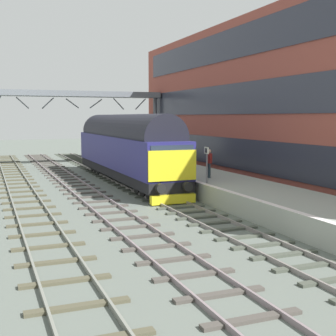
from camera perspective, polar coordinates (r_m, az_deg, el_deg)
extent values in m
plane|color=#5B625B|center=(28.71, -3.21, -2.74)|extent=(140.00, 140.00, 0.00)
cube|color=gray|center=(28.49, -4.58, -2.67)|extent=(0.07, 60.00, 0.15)
cube|color=gray|center=(28.93, -1.86, -2.51)|extent=(0.07, 60.00, 0.15)
cube|color=#42473C|center=(14.84, 16.91, -11.47)|extent=(2.50, 0.26, 0.09)
cube|color=#42473C|center=(15.77, 14.11, -10.32)|extent=(2.50, 0.26, 0.09)
cube|color=#42473C|center=(16.73, 11.64, -9.29)|extent=(2.50, 0.26, 0.09)
cube|color=#42473C|center=(17.73, 9.46, -8.35)|extent=(2.50, 0.26, 0.09)
cube|color=#42473C|center=(18.76, 7.52, -7.50)|extent=(2.50, 0.26, 0.09)
cube|color=#42473C|center=(19.81, 5.79, -6.74)|extent=(2.50, 0.26, 0.09)
cube|color=#42473C|center=(20.88, 4.24, -6.05)|extent=(2.50, 0.26, 0.09)
cube|color=#42473C|center=(21.96, 2.85, -5.42)|extent=(2.50, 0.26, 0.09)
cube|color=#42473C|center=(23.06, 1.59, -4.85)|extent=(2.50, 0.26, 0.09)
cube|color=#42473C|center=(24.17, 0.45, -4.33)|extent=(2.50, 0.26, 0.09)
cube|color=#42473C|center=(25.29, -0.59, -3.86)|extent=(2.50, 0.26, 0.09)
cube|color=#42473C|center=(26.42, -1.54, -3.42)|extent=(2.50, 0.26, 0.09)
cube|color=#42473C|center=(27.56, -2.41, -3.02)|extent=(2.50, 0.26, 0.09)
cube|color=#42473C|center=(28.71, -3.21, -2.65)|extent=(2.50, 0.26, 0.09)
cube|color=#42473C|center=(29.86, -3.95, -2.31)|extent=(2.50, 0.26, 0.09)
cube|color=#42473C|center=(31.02, -4.64, -1.99)|extent=(2.50, 0.26, 0.09)
cube|color=#42473C|center=(32.18, -5.27, -1.69)|extent=(2.50, 0.26, 0.09)
cube|color=#42473C|center=(33.34, -5.86, -1.42)|extent=(2.50, 0.26, 0.09)
cube|color=#42473C|center=(34.52, -6.41, -1.16)|extent=(2.50, 0.26, 0.09)
cube|color=#42473C|center=(35.69, -6.92, -0.93)|extent=(2.50, 0.26, 0.09)
cube|color=#42473C|center=(36.87, -7.40, -0.70)|extent=(2.50, 0.26, 0.09)
cube|color=#42473C|center=(38.05, -7.85, -0.49)|extent=(2.50, 0.26, 0.09)
cube|color=#42473C|center=(39.23, -8.28, -0.29)|extent=(2.50, 0.26, 0.09)
cube|color=#42473C|center=(40.42, -8.68, -0.11)|extent=(2.50, 0.26, 0.09)
cube|color=#42473C|center=(41.60, -9.05, 0.07)|extent=(2.50, 0.26, 0.09)
cube|color=#42473C|center=(42.79, -9.41, 0.23)|extent=(2.50, 0.26, 0.09)
cube|color=#42473C|center=(43.99, -9.74, 0.39)|extent=(2.50, 0.26, 0.09)
cube|color=#42473C|center=(45.18, -10.06, 0.54)|extent=(2.50, 0.26, 0.09)
cube|color=#42473C|center=(46.38, -10.36, 0.68)|extent=(2.50, 0.26, 0.09)
cube|color=#42473C|center=(47.57, -10.65, 0.81)|extent=(2.50, 0.26, 0.09)
cube|color=#42473C|center=(48.77, -10.92, 0.94)|extent=(2.50, 0.26, 0.09)
cube|color=#42473C|center=(49.97, -11.18, 1.06)|extent=(2.50, 0.26, 0.09)
cube|color=#42473C|center=(51.17, -11.43, 1.17)|extent=(2.50, 0.26, 0.09)
cube|color=#42473C|center=(52.37, -11.67, 1.28)|extent=(2.50, 0.26, 0.09)
cube|color=#42473C|center=(53.57, -11.89, 1.39)|extent=(2.50, 0.26, 0.09)
cube|color=#42473C|center=(54.78, -12.11, 1.49)|extent=(2.50, 0.26, 0.09)
cube|color=#42473C|center=(55.98, -12.31, 1.58)|extent=(2.50, 0.26, 0.09)
cube|color=#42473C|center=(57.19, -12.51, 1.68)|extent=(2.50, 0.26, 0.09)
cube|color=gray|center=(27.68, -11.62, -3.04)|extent=(0.07, 60.00, 0.15)
cube|color=gray|center=(27.96, -8.72, -2.89)|extent=(0.07, 60.00, 0.15)
cube|color=#47423D|center=(10.96, 10.33, -17.80)|extent=(2.50, 0.26, 0.09)
cube|color=#47423D|center=(12.19, 6.38, -15.19)|extent=(2.50, 0.26, 0.09)
cube|color=#47423D|center=(13.48, 3.24, -13.02)|extent=(2.50, 0.26, 0.09)
cube|color=#47423D|center=(14.82, 0.70, -11.21)|extent=(2.50, 0.26, 0.09)
cube|color=#47423D|center=(16.20, -1.38, -9.68)|extent=(2.50, 0.26, 0.09)
cube|color=#47423D|center=(17.60, -3.13, -8.39)|extent=(2.50, 0.26, 0.09)
cube|color=#47423D|center=(19.02, -4.60, -7.28)|extent=(2.50, 0.26, 0.09)
cube|color=#47423D|center=(20.46, -5.87, -6.32)|extent=(2.50, 0.26, 0.09)
cube|color=#47423D|center=(21.91, -6.96, -5.49)|extent=(2.50, 0.26, 0.09)
cube|color=#47423D|center=(23.38, -7.91, -4.76)|extent=(2.50, 0.26, 0.09)
cube|color=#47423D|center=(24.85, -8.75, -4.11)|extent=(2.50, 0.26, 0.09)
cube|color=#47423D|center=(26.33, -9.49, -3.54)|extent=(2.50, 0.26, 0.09)
cube|color=#47423D|center=(27.82, -10.16, -3.03)|extent=(2.50, 0.26, 0.09)
cube|color=#47423D|center=(29.31, -10.75, -2.56)|extent=(2.50, 0.26, 0.09)
cube|color=#47423D|center=(30.80, -11.29, -2.15)|extent=(2.50, 0.26, 0.09)
cube|color=#47423D|center=(32.30, -11.78, -1.77)|extent=(2.50, 0.26, 0.09)
cube|color=#47423D|center=(33.81, -12.22, -1.42)|extent=(2.50, 0.26, 0.09)
cube|color=#47423D|center=(35.32, -12.63, -1.11)|extent=(2.50, 0.26, 0.09)
cube|color=#47423D|center=(36.82, -13.00, -0.82)|extent=(2.50, 0.26, 0.09)
cube|color=#47423D|center=(38.34, -13.34, -0.55)|extent=(2.50, 0.26, 0.09)
cube|color=#47423D|center=(39.85, -13.66, -0.31)|extent=(2.50, 0.26, 0.09)
cube|color=#47423D|center=(41.37, -13.96, -0.08)|extent=(2.50, 0.26, 0.09)
cube|color=#47423D|center=(42.88, -14.23, 0.14)|extent=(2.50, 0.26, 0.09)
cube|color=#47423D|center=(44.40, -14.48, 0.33)|extent=(2.50, 0.26, 0.09)
cube|color=#47423D|center=(45.92, -14.72, 0.52)|extent=(2.50, 0.26, 0.09)
cube|color=#47423D|center=(47.44, -14.94, 0.69)|extent=(2.50, 0.26, 0.09)
cube|color=#47423D|center=(48.97, -15.15, 0.85)|extent=(2.50, 0.26, 0.09)
cube|color=#47423D|center=(50.49, -15.35, 1.01)|extent=(2.50, 0.26, 0.09)
cube|color=#47423D|center=(52.01, -15.53, 1.15)|extent=(2.50, 0.26, 0.09)
cube|color=#47423D|center=(53.54, -15.71, 1.28)|extent=(2.50, 0.26, 0.09)
cube|color=#47423D|center=(55.06, -15.87, 1.41)|extent=(2.50, 0.26, 0.09)
cube|color=#47423D|center=(56.59, -16.03, 1.53)|extent=(2.50, 0.26, 0.09)
cube|color=slate|center=(27.32, -18.80, -3.37)|extent=(0.07, 60.00, 0.15)
cube|color=slate|center=(27.42, -15.80, -3.24)|extent=(0.07, 60.00, 0.15)
cube|color=#4B4835|center=(11.62, -10.97, -16.38)|extent=(2.50, 0.26, 0.09)
cube|color=#4B4835|center=(13.30, -12.45, -13.44)|extent=(2.50, 0.26, 0.09)
cube|color=#4B4835|center=(15.00, -13.57, -11.17)|extent=(2.50, 0.26, 0.09)
cube|color=#4B4835|center=(16.74, -14.45, -9.36)|extent=(2.50, 0.26, 0.09)
cube|color=#4B4835|center=(18.48, -15.16, -7.88)|extent=(2.50, 0.26, 0.09)
cube|color=#4B4835|center=(20.24, -15.74, -6.66)|extent=(2.50, 0.26, 0.09)
cube|color=#4B4835|center=(22.01, -16.23, -5.64)|extent=(2.50, 0.26, 0.09)
cube|color=#4B4835|center=(23.79, -16.64, -4.77)|extent=(2.50, 0.26, 0.09)
cube|color=#4B4835|center=(25.57, -16.99, -4.02)|extent=(2.50, 0.26, 0.09)
cube|color=#4B4835|center=(27.36, -17.30, -3.37)|extent=(2.50, 0.26, 0.09)
cube|color=#4B4835|center=(29.15, -17.57, -2.80)|extent=(2.50, 0.26, 0.09)
cube|color=#4B4835|center=(30.95, -17.80, -2.29)|extent=(2.50, 0.26, 0.09)
cube|color=#4B4835|center=(32.74, -18.02, -1.84)|extent=(2.50, 0.26, 0.09)
cube|color=#4B4835|center=(34.54, -18.20, -1.44)|extent=(2.50, 0.26, 0.09)
cube|color=#4B4835|center=(36.34, -18.38, -1.07)|extent=(2.50, 0.26, 0.09)
cube|color=#4B4835|center=(38.15, -18.53, -0.74)|extent=(2.50, 0.26, 0.09)
cube|color=#4B4835|center=(39.95, -18.67, -0.44)|extent=(2.50, 0.26, 0.09)
cube|color=#4B4835|center=(41.76, -18.80, -0.17)|extent=(2.50, 0.26, 0.09)
cube|color=#4B4835|center=(43.56, -18.92, 0.08)|extent=(2.50, 0.26, 0.09)
cube|color=#4B4835|center=(45.37, -19.02, 0.31)|extent=(2.50, 0.26, 0.09)
cube|color=#4B4835|center=(47.18, -19.12, 0.53)|extent=(2.50, 0.26, 0.09)
cube|color=#4B4835|center=(48.99, -19.22, 0.72)|extent=(2.50, 0.26, 0.09)
cube|color=#4B4835|center=(50.80, -19.30, 0.91)|extent=(2.50, 0.26, 0.09)
cube|color=#4B4835|center=(52.61, -19.38, 1.08)|extent=(2.50, 0.26, 0.09)
cube|color=#4B4835|center=(54.42, -19.46, 1.24)|extent=(2.50, 0.26, 0.09)
cube|color=#4B4835|center=(56.23, -19.53, 1.39)|extent=(2.50, 0.26, 0.09)
cube|color=#959C91|center=(29.95, 3.34, -1.39)|extent=(4.00, 44.00, 1.00)
cube|color=white|center=(29.17, 0.04, -0.59)|extent=(0.30, 44.00, 0.01)
cube|color=brown|center=(31.91, 14.20, 7.97)|extent=(5.52, 39.12, 11.08)
cube|color=#2F313E|center=(30.45, 9.75, 1.55)|extent=(0.06, 35.99, 2.07)
cube|color=#2F313E|center=(30.38, 9.88, 8.51)|extent=(0.06, 35.99, 2.07)
cube|color=#2F313E|center=(30.75, 10.01, 15.40)|extent=(0.06, 35.99, 2.07)
cube|color=black|center=(32.07, -5.28, -0.33)|extent=(2.56, 17.27, 0.60)
cube|color=navy|center=(31.94, -5.30, 2.08)|extent=(2.70, 17.27, 2.10)
cylinder|color=black|center=(31.88, -5.32, 4.29)|extent=(2.56, 15.89, 2.57)
cube|color=yellow|center=(23.78, 0.56, 0.30)|extent=(2.65, 0.08, 1.58)
cube|color=#232D3D|center=(23.73, 0.54, 2.05)|extent=(2.38, 0.04, 0.64)
cube|color=#232D3D|center=(32.33, -2.97, 2.68)|extent=(0.04, 12.09, 0.44)
cylinder|color=black|center=(23.46, -0.95, -2.49)|extent=(0.48, 0.35, 0.48)
cylinder|color=black|center=(24.02, 2.40, -2.29)|extent=(0.48, 0.35, 0.48)
cube|color=yellow|center=(23.97, 0.61, -3.84)|extent=(2.43, 0.36, 0.47)
cylinder|color=black|center=(25.39, -0.75, -2.73)|extent=(1.64, 1.04, 1.04)
cylinder|color=black|center=(26.41, -1.59, -2.38)|extent=(1.64, 1.04, 1.04)
cylinder|color=black|center=(27.43, -2.38, -2.06)|extent=(1.64, 1.04, 1.04)
cylinder|color=black|center=(36.85, -7.43, 0.04)|extent=(1.64, 1.04, 1.04)
cylinder|color=black|center=(37.91, -7.83, 0.21)|extent=(1.64, 1.04, 1.04)
cylinder|color=black|center=(38.97, -8.22, 0.37)|extent=(1.64, 1.04, 1.04)
cylinder|color=slate|center=(24.61, 4.80, 0.36)|extent=(0.08, 0.08, 1.92)
cube|color=white|center=(24.53, 4.76, 2.17)|extent=(0.05, 0.44, 0.36)
cube|color=black|center=(24.52, 4.70, 2.17)|extent=(0.01, 0.20, 0.24)
cylinder|color=#25353A|center=(26.79, 5.12, -0.32)|extent=(0.13, 0.13, 0.84)
cylinder|color=#25353A|center=(26.99, 5.05, -0.27)|extent=(0.13, 0.13, 0.84)
cylinder|color=maroon|center=(26.82, 5.10, 1.19)|extent=(0.42, 0.42, 0.56)
sphere|color=tan|center=(26.78, 5.11, 2.07)|extent=(0.22, 0.22, 0.22)
cylinder|color=maroon|center=(26.61, 5.18, 1.15)|extent=(0.09, 0.09, 0.52)
cylinder|color=maroon|center=(27.02, 5.02, 1.23)|extent=(0.09, 0.09, 0.52)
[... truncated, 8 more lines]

